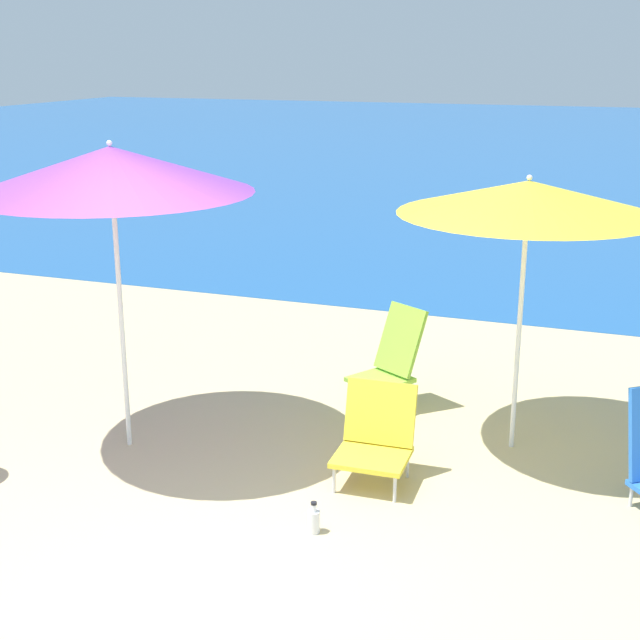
% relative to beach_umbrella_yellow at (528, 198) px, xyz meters
% --- Properties ---
extents(ground_plane, '(60.00, 60.00, 0.00)m').
position_rel_beach_umbrella_yellow_xyz_m(ground_plane, '(-1.41, -2.34, -1.90)').
color(ground_plane, '#C6B284').
extents(sea_water, '(60.00, 40.00, 0.01)m').
position_rel_beach_umbrella_yellow_xyz_m(sea_water, '(-1.41, 23.17, -1.90)').
color(sea_water, '#1E5699').
rests_on(sea_water, ground).
extents(beach_umbrella_yellow, '(1.84, 1.84, 2.06)m').
position_rel_beach_umbrella_yellow_xyz_m(beach_umbrella_yellow, '(0.00, 0.00, 0.00)').
color(beach_umbrella_yellow, white).
rests_on(beach_umbrella_yellow, ground).
extents(beach_umbrella_purple, '(2.00, 2.00, 2.29)m').
position_rel_beach_umbrella_yellow_xyz_m(beach_umbrella_purple, '(-2.75, -0.97, 0.19)').
color(beach_umbrella_purple, white).
rests_on(beach_umbrella_purple, ground).
extents(beach_chair_yellow, '(0.52, 0.54, 0.67)m').
position_rel_beach_umbrella_yellow_xyz_m(beach_chair_yellow, '(-0.82, -0.86, -1.58)').
color(beach_chair_yellow, silver).
rests_on(beach_chair_yellow, ground).
extents(beach_chair_lime, '(0.63, 0.69, 0.86)m').
position_rel_beach_umbrella_yellow_xyz_m(beach_chair_lime, '(-1.08, 0.42, -1.46)').
color(beach_chair_lime, silver).
rests_on(beach_chair_lime, ground).
extents(water_bottle, '(0.08, 0.08, 0.21)m').
position_rel_beach_umbrella_yellow_xyz_m(water_bottle, '(-0.97, -1.70, -1.82)').
color(water_bottle, silver).
rests_on(water_bottle, ground).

